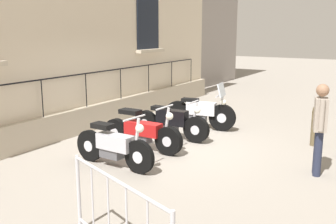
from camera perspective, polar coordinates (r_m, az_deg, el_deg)
name	(u,v)px	position (r m, az deg, el deg)	size (l,w,h in m)	color
ground_plane	(170,146)	(9.20, 0.29, -4.92)	(60.00, 60.00, 0.00)	gray
building_facade	(71,14)	(10.62, -13.81, 13.54)	(0.82, 13.77, 6.25)	beige
motorcycle_silver	(114,146)	(7.80, -7.78, -4.92)	(1.93, 0.62, 1.07)	black
motorcycle_red	(142,133)	(8.83, -3.78, -2.98)	(2.05, 0.64, 1.05)	black
motorcycle_black	(171,122)	(9.70, 0.42, -1.52)	(2.05, 0.58, 0.99)	black
motorcycle_white	(200,113)	(10.71, 4.67, -0.08)	(1.98, 0.60, 1.28)	black
crowd_barrier	(117,218)	(4.66, -7.31, -14.97)	(1.93, 0.78, 1.05)	#B7B7BF
bollard	(315,126)	(9.73, 20.40, -1.87)	(0.17, 0.17, 0.94)	brown
pedestrian_standing	(320,124)	(7.69, 21.04, -1.65)	(0.30, 0.52, 1.70)	#23283D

